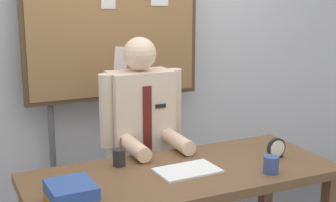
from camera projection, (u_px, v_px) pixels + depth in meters
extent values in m
cube|color=silver|center=(105.00, 37.00, 3.68)|extent=(6.40, 0.08, 2.70)
cube|color=brown|center=(182.00, 175.00, 2.69)|extent=(1.68, 0.71, 0.05)
cube|color=brown|center=(265.00, 194.00, 3.35)|extent=(0.07, 0.07, 0.70)
cube|color=beige|center=(141.00, 130.00, 3.19)|extent=(0.40, 0.22, 0.76)
sphere|color=beige|center=(140.00, 54.00, 3.08)|extent=(0.21, 0.21, 0.21)
cylinder|color=beige|center=(107.00, 111.00, 3.04)|extent=(0.09, 0.09, 0.45)
cylinder|color=beige|center=(174.00, 104.00, 3.23)|extent=(0.09, 0.09, 0.45)
cylinder|color=beige|center=(135.00, 148.00, 2.91)|extent=(0.09, 0.30, 0.09)
cylinder|color=beige|center=(178.00, 142.00, 3.02)|extent=(0.09, 0.30, 0.09)
cube|color=#591919|center=(147.00, 125.00, 3.07)|extent=(0.06, 0.01, 0.49)
cube|color=black|center=(161.00, 106.00, 3.09)|extent=(0.07, 0.01, 0.02)
cube|color=#4C3823|center=(113.00, 23.00, 3.47)|extent=(1.28, 0.05, 1.09)
cube|color=olive|center=(114.00, 23.00, 3.46)|extent=(1.22, 0.04, 1.03)
cylinder|color=#59595E|center=(53.00, 165.00, 3.53)|extent=(0.04, 0.04, 0.96)
cylinder|color=#59595E|center=(171.00, 147.00, 3.92)|extent=(0.04, 0.04, 0.96)
cube|color=silver|center=(121.00, 59.00, 3.52)|extent=(0.11, 0.00, 0.18)
cube|color=olive|center=(71.00, 199.00, 2.27)|extent=(0.21, 0.26, 0.05)
cube|color=#2D4C99|center=(71.00, 189.00, 2.24)|extent=(0.21, 0.23, 0.06)
cube|color=white|center=(188.00, 170.00, 2.67)|extent=(0.34, 0.23, 0.01)
cylinder|color=black|center=(276.00, 148.00, 2.88)|extent=(0.12, 0.02, 0.12)
cylinder|color=white|center=(278.00, 149.00, 2.87)|extent=(0.10, 0.00, 0.10)
cube|color=black|center=(276.00, 157.00, 2.89)|extent=(0.08, 0.04, 0.01)
cylinder|color=#334C8C|center=(271.00, 165.00, 2.65)|extent=(0.08, 0.08, 0.09)
cylinder|color=#262626|center=(119.00, 158.00, 2.75)|extent=(0.07, 0.07, 0.09)
cylinder|color=#263399|center=(121.00, 151.00, 2.74)|extent=(0.01, 0.01, 0.15)
cylinder|color=maroon|center=(121.00, 151.00, 2.74)|extent=(0.01, 0.01, 0.15)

